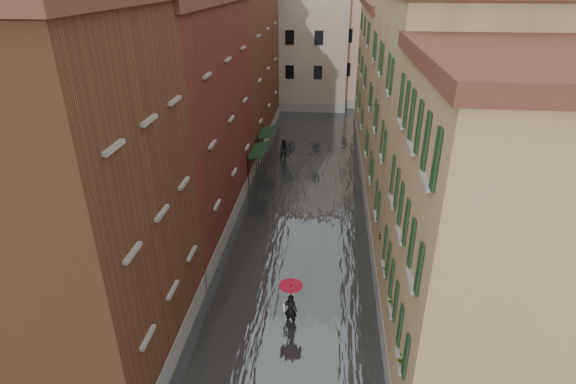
% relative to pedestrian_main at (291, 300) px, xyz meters
% --- Properties ---
extents(ground, '(120.00, 120.00, 0.00)m').
position_rel_pedestrian_main_xyz_m(ground, '(-0.19, -0.38, -1.33)').
color(ground, '#575659').
rests_on(ground, ground).
extents(floodwater, '(10.00, 60.00, 0.20)m').
position_rel_pedestrian_main_xyz_m(floodwater, '(-0.19, 12.62, -1.23)').
color(floodwater, '#414748').
rests_on(floodwater, ground).
extents(building_left_near, '(6.00, 8.00, 13.00)m').
position_rel_pedestrian_main_xyz_m(building_left_near, '(-7.19, -2.38, 5.17)').
color(building_left_near, brown).
rests_on(building_left_near, ground).
extents(building_left_mid, '(6.00, 14.00, 12.50)m').
position_rel_pedestrian_main_xyz_m(building_left_mid, '(-7.19, 8.62, 4.92)').
color(building_left_mid, maroon).
rests_on(building_left_mid, ground).
extents(building_left_far, '(6.00, 16.00, 14.00)m').
position_rel_pedestrian_main_xyz_m(building_left_far, '(-7.19, 23.62, 5.67)').
color(building_left_far, brown).
rests_on(building_left_far, ground).
extents(building_right_near, '(6.00, 8.00, 11.50)m').
position_rel_pedestrian_main_xyz_m(building_right_near, '(6.81, -2.38, 4.42)').
color(building_right_near, '#A48454').
rests_on(building_right_near, ground).
extents(building_right_mid, '(6.00, 14.00, 13.00)m').
position_rel_pedestrian_main_xyz_m(building_right_mid, '(6.81, 8.62, 5.17)').
color(building_right_mid, tan).
rests_on(building_right_mid, ground).
extents(building_right_far, '(6.00, 16.00, 11.50)m').
position_rel_pedestrian_main_xyz_m(building_right_far, '(6.81, 23.62, 4.42)').
color(building_right_far, '#A48454').
rests_on(building_right_far, ground).
extents(building_end_cream, '(12.00, 9.00, 13.00)m').
position_rel_pedestrian_main_xyz_m(building_end_cream, '(-3.19, 37.62, 5.17)').
color(building_end_cream, '#B19E8D').
rests_on(building_end_cream, ground).
extents(building_end_pink, '(10.00, 9.00, 12.00)m').
position_rel_pedestrian_main_xyz_m(building_end_pink, '(5.81, 39.62, 4.67)').
color(building_end_pink, '#CFAB91').
rests_on(building_end_pink, ground).
extents(awning_near, '(1.09, 3.38, 2.80)m').
position_rel_pedestrian_main_xyz_m(awning_near, '(-3.67, 14.51, 1.15)').
color(awning_near, black).
rests_on(awning_near, ground).
extents(awning_far, '(1.09, 2.92, 2.80)m').
position_rel_pedestrian_main_xyz_m(awning_far, '(-3.67, 18.57, 1.14)').
color(awning_far, black).
rests_on(awning_far, ground).
extents(window_planters, '(0.59, 8.05, 0.84)m').
position_rel_pedestrian_main_xyz_m(window_planters, '(3.93, -1.22, 2.18)').
color(window_planters, '#973931').
rests_on(window_planters, ground).
extents(pedestrian_main, '(1.06, 1.06, 2.06)m').
position_rel_pedestrian_main_xyz_m(pedestrian_main, '(0.00, 0.00, 0.00)').
color(pedestrian_main, black).
rests_on(pedestrian_main, ground).
extents(pedestrian_far, '(1.05, 0.91, 1.85)m').
position_rel_pedestrian_main_xyz_m(pedestrian_far, '(-2.26, 18.93, -0.40)').
color(pedestrian_far, black).
rests_on(pedestrian_far, ground).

